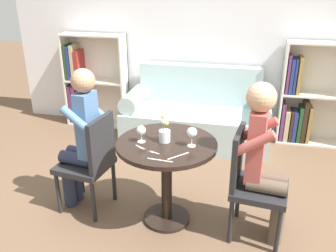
{
  "coord_description": "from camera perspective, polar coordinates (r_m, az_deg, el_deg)",
  "views": [
    {
      "loc": [
        0.57,
        -2.49,
        1.96
      ],
      "look_at": [
        0.0,
        0.05,
        0.86
      ],
      "focal_mm": 38.0,
      "sensor_mm": 36.0,
      "label": 1
    }
  ],
  "objects": [
    {
      "name": "person_right",
      "position": [
        2.77,
        15.23,
        -5.11
      ],
      "size": [
        0.44,
        0.37,
        1.29
      ],
      "rotation": [
        0.0,
        0.0,
        1.45
      ],
      "color": "brown",
      "rests_on": "ground_plane"
    },
    {
      "name": "back_wall",
      "position": [
        4.67,
        5.73,
        15.26
      ],
      "size": [
        5.2,
        0.05,
        2.7
      ],
      "color": "silver",
      "rests_on": "ground_plane"
    },
    {
      "name": "wine_glass_right",
      "position": [
        2.72,
        3.86,
        -1.13
      ],
      "size": [
        0.08,
        0.08,
        0.16
      ],
      "color": "white",
      "rests_on": "round_table"
    },
    {
      "name": "round_table",
      "position": [
        2.91,
        -0.22,
        -5.81
      ],
      "size": [
        0.81,
        0.81,
        0.74
      ],
      "color": "black",
      "rests_on": "ground_plane"
    },
    {
      "name": "fork_left_setting",
      "position": [
        2.62,
        1.66,
        -4.81
      ],
      "size": [
        0.14,
        0.15,
        0.0
      ],
      "color": "silver",
      "rests_on": "round_table"
    },
    {
      "name": "bookshelf_left",
      "position": [
        5.11,
        -12.56,
        6.93
      ],
      "size": [
        0.85,
        0.28,
        1.27
      ],
      "color": "silver",
      "rests_on": "ground_plane"
    },
    {
      "name": "knife_right_setting",
      "position": [
        2.56,
        -1.32,
        -5.49
      ],
      "size": [
        0.19,
        0.03,
        0.0
      ],
      "color": "silver",
      "rests_on": "round_table"
    },
    {
      "name": "chair_right",
      "position": [
        2.88,
        13.14,
        -8.41
      ],
      "size": [
        0.47,
        0.47,
        0.9
      ],
      "rotation": [
        0.0,
        0.0,
        1.45
      ],
      "color": "#232326",
      "rests_on": "ground_plane"
    },
    {
      "name": "bookshelf_right",
      "position": [
        4.72,
        21.32,
        3.84
      ],
      "size": [
        0.85,
        0.28,
        1.27
      ],
      "color": "silver",
      "rests_on": "ground_plane"
    },
    {
      "name": "ground_plane",
      "position": [
        3.22,
        -0.2,
        -14.66
      ],
      "size": [
        16.0,
        16.0,
        0.0
      ],
      "primitive_type": "plane",
      "color": "brown"
    },
    {
      "name": "person_left",
      "position": [
        3.14,
        -13.77,
        -1.91
      ],
      "size": [
        0.45,
        0.38,
        1.3
      ],
      "rotation": [
        0.0,
        0.0,
        -1.71
      ],
      "color": "#282D47",
      "rests_on": "ground_plane"
    },
    {
      "name": "knife_left_setting",
      "position": [
        2.72,
        -3.81,
        -3.69
      ],
      "size": [
        0.17,
        0.1,
        0.0
      ],
      "color": "silver",
      "rests_on": "round_table"
    },
    {
      "name": "wine_glass_left",
      "position": [
        2.8,
        -4.33,
        -0.79
      ],
      "size": [
        0.08,
        0.08,
        0.14
      ],
      "color": "white",
      "rests_on": "round_table"
    },
    {
      "name": "couch",
      "position": [
        4.52,
        4.54,
        1.4
      ],
      "size": [
        1.79,
        0.8,
        0.92
      ],
      "color": "#A8C1C1",
      "rests_on": "ground_plane"
    },
    {
      "name": "fork_right_setting",
      "position": [
        2.7,
        -3.07,
        -3.98
      ],
      "size": [
        0.18,
        0.08,
        0.0
      ],
      "color": "silver",
      "rests_on": "round_table"
    },
    {
      "name": "flower_vase",
      "position": [
        2.81,
        -0.57,
        -1.1
      ],
      "size": [
        0.09,
        0.09,
        0.23
      ],
      "color": "silver",
      "rests_on": "round_table"
    },
    {
      "name": "chair_left",
      "position": [
        3.17,
        -12.22,
        -5.29
      ],
      "size": [
        0.48,
        0.48,
        0.9
      ],
      "rotation": [
        0.0,
        0.0,
        -1.71
      ],
      "color": "#232326",
      "rests_on": "ground_plane"
    }
  ]
}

